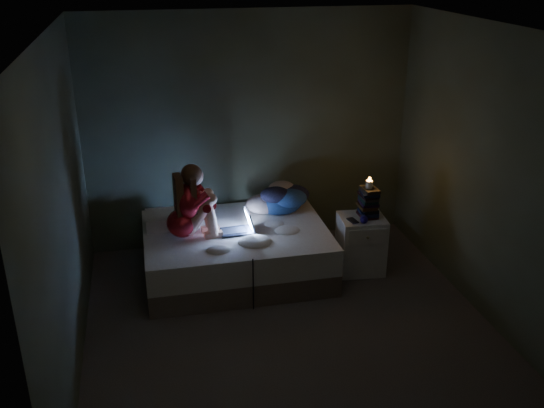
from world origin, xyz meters
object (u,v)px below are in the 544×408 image
object	(u,v)px
bed	(236,252)
phone	(354,221)
laptop	(236,222)
nightstand	(361,244)
candle	(369,184)
woman	(181,203)

from	to	relation	value
bed	phone	size ratio (longest dim) A/B	13.25
laptop	nightstand	size ratio (longest dim) A/B	0.55
laptop	phone	size ratio (longest dim) A/B	2.41
nightstand	laptop	bearing A→B (deg)	178.86
bed	nightstand	bearing A→B (deg)	-9.15
nightstand	candle	size ratio (longest dim) A/B	7.63
bed	woman	bearing A→B (deg)	-171.15
laptop	bed	bearing A→B (deg)	81.56
woman	candle	world-z (taller)	woman
phone	woman	bearing A→B (deg)	158.46
woman	phone	world-z (taller)	woman
woman	candle	distance (m)	1.89
laptop	phone	world-z (taller)	laptop
candle	phone	xyz separation A→B (m)	(-0.18, -0.09, -0.36)
candle	bed	bearing A→B (deg)	171.74
laptop	nightstand	distance (m)	1.34
bed	nightstand	size ratio (longest dim) A/B	3.04
bed	nightstand	world-z (taller)	nightstand
laptop	candle	world-z (taller)	candle
woman	bed	bearing A→B (deg)	3.30
nightstand	candle	world-z (taller)	candle
bed	candle	xyz separation A→B (m)	(1.34, -0.19, 0.72)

